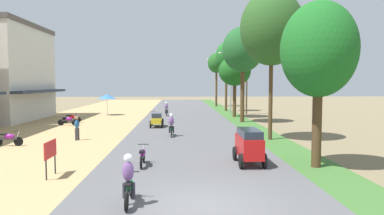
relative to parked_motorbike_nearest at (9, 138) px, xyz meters
The scene contains 25 objects.
ground_plane 15.50m from the parked_motorbike_nearest, 44.15° to the right, with size 180.00×180.00×0.00m, color #7A6B4C.
road_strip 15.50m from the parked_motorbike_nearest, 44.15° to the right, with size 9.00×140.00×0.08m, color #565659.
median_strip 19.99m from the parked_motorbike_nearest, 32.69° to the right, with size 2.40×140.00×0.06m, color #3D6B2D.
parked_motorbike_nearest is the anchor object (origin of this frame).
parked_motorbike_second 10.38m from the parked_motorbike_nearest, 87.97° to the left, with size 1.80×0.54×0.94m.
parked_motorbike_third 12.65m from the parked_motorbike_nearest, 89.95° to the left, with size 1.80×0.54×0.94m.
street_signboard 8.87m from the parked_motorbike_nearest, 54.39° to the right, with size 0.06×1.30×1.50m.
vendor_umbrella 20.77m from the parked_motorbike_nearest, 84.94° to the left, with size 2.20×2.20×2.52m.
pedestrian_on_shoulder 4.14m from the parked_motorbike_nearest, 30.01° to the left, with size 0.42×0.43×1.62m.
median_tree_nearest 18.43m from the parked_motorbike_nearest, 19.59° to the right, with size 3.41×3.41×7.55m.
median_tree_second 18.22m from the parked_motorbike_nearest, ahead, with size 4.24×4.24×10.07m.
median_tree_third 21.96m from the parked_motorbike_nearest, 36.83° to the left, with size 4.03×4.03×9.39m.
median_tree_fourth 25.04m from the parked_motorbike_nearest, 46.75° to the left, with size 3.67×3.67×6.93m.
median_tree_fifth 31.96m from the parked_motorbike_nearest, 56.90° to the left, with size 2.88×2.88×9.50m.
median_tree_sixth 40.34m from the parked_motorbike_nearest, 65.08° to the left, with size 2.89×2.89×8.90m.
streetlamp_near 27.46m from the parked_motorbike_nearest, 51.49° to the left, with size 3.16×0.20×7.78m.
streetlamp_mid 42.69m from the parked_motorbike_nearest, 66.53° to the left, with size 3.16×0.20×8.25m.
utility_pole_near 28.87m from the parked_motorbike_nearest, 48.54° to the left, with size 1.80×0.20×8.50m.
car_van_red 14.78m from the parked_motorbike_nearest, 21.34° to the right, with size 1.19×2.41×1.67m.
car_sedan_yellow 12.35m from the parked_motorbike_nearest, 46.31° to the left, with size 1.10×2.26×1.19m.
motorbike_foreground_rider 13.91m from the parked_motorbike_nearest, 50.43° to the right, with size 0.54×1.80×1.66m.
motorbike_ahead_second 10.31m from the parked_motorbike_nearest, 32.00° to the right, with size 0.54×1.80×0.94m.
motorbike_ahead_third 10.51m from the parked_motorbike_nearest, 19.42° to the left, with size 0.54×1.80×1.66m.
motorbike_ahead_fourth 16.05m from the parked_motorbike_nearest, 60.91° to the left, with size 0.54×1.80×0.94m.
motorbike_ahead_fifth 21.53m from the parked_motorbike_nearest, 65.25° to the left, with size 0.54×1.80×1.66m.
Camera 1 is at (-0.70, -10.67, 3.92)m, focal length 32.42 mm.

